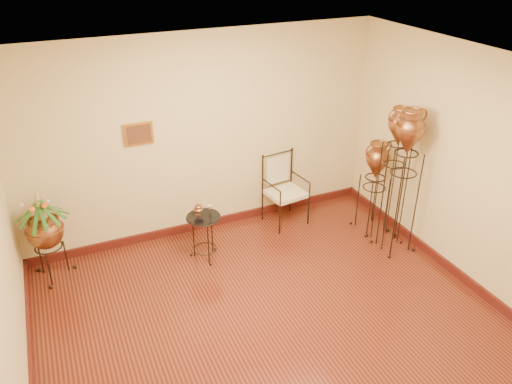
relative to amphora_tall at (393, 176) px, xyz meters
name	(u,v)px	position (x,y,z in m)	size (l,w,h in m)	color
ground	(284,339)	(-2.15, -1.15, -1.00)	(5.00, 5.00, 0.00)	maroon
room_shell	(288,198)	(-2.16, -1.14, 0.73)	(5.02, 5.02, 2.81)	#D2C187
amphora_tall	(393,176)	(0.00, 0.00, 0.00)	(0.42, 0.42, 1.97)	black
amphora_mid	(402,181)	(0.00, -0.19, 0.01)	(0.57, 0.57, 2.00)	black
amphora_short	(374,186)	(0.00, 0.35, -0.32)	(0.52, 0.52, 1.37)	black
planter_urn	(44,228)	(-4.30, 1.00, -0.29)	(0.73, 0.73, 1.28)	black
armchair	(286,191)	(-1.05, 1.00, -0.48)	(0.65, 0.61, 1.04)	black
side_table	(204,236)	(-2.43, 0.62, -0.67)	(0.56, 0.56, 0.80)	black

